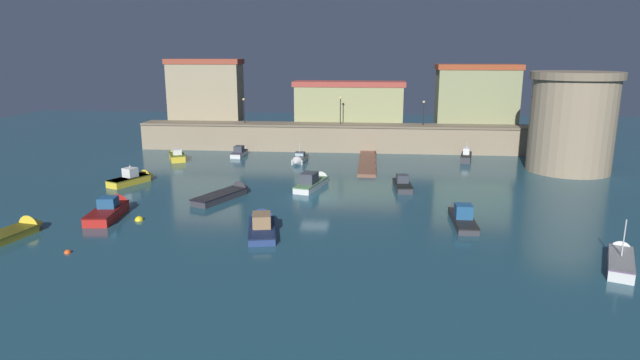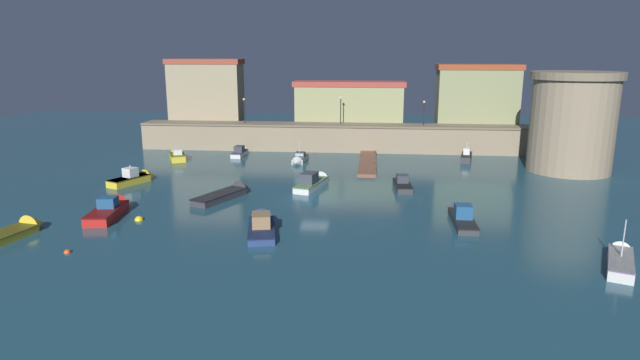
{
  "view_description": "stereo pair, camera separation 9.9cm",
  "coord_description": "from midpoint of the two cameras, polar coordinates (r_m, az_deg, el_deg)",
  "views": [
    {
      "loc": [
        5.09,
        -46.45,
        12.98
      ],
      "look_at": [
        0.0,
        5.12,
        0.61
      ],
      "focal_mm": 30.19,
      "sensor_mm": 36.0,
      "label": 1
    },
    {
      "loc": [
        5.19,
        -46.44,
        12.98
      ],
      "look_at": [
        0.0,
        5.12,
        0.61
      ],
      "focal_mm": 30.19,
      "sensor_mm": 36.0,
      "label": 2
    }
  ],
  "objects": [
    {
      "name": "ground_plane",
      "position": [
        48.5,
        -0.55,
        -2.09
      ],
      "size": [
        139.21,
        139.21,
        0.0
      ],
      "primitive_type": "plane",
      "color": "#1E4756"
    },
    {
      "name": "quay_wall",
      "position": [
        72.52,
        1.62,
        4.56
      ],
      "size": [
        52.39,
        3.94,
        3.59
      ],
      "color": "gray",
      "rests_on": "ground"
    },
    {
      "name": "old_town_backdrop",
      "position": [
        75.73,
        2.89,
        8.97
      ],
      "size": [
        48.59,
        4.71,
        8.67
      ],
      "color": "gray",
      "rests_on": "ground"
    },
    {
      "name": "fortress_tower",
      "position": [
        65.37,
        25.22,
        5.61
      ],
      "size": [
        9.53,
        9.53,
        10.92
      ],
      "color": "gray",
      "rests_on": "ground"
    },
    {
      "name": "pier_dock",
      "position": [
        63.92,
        5.11,
        1.83
      ],
      "size": [
        1.99,
        14.04,
        0.7
      ],
      "color": "brown",
      "rests_on": "ground"
    },
    {
      "name": "quay_lamp_0",
      "position": [
        73.91,
        -8.0,
        7.74
      ],
      "size": [
        0.32,
        0.32,
        3.33
      ],
      "color": "black",
      "rests_on": "quay_wall"
    },
    {
      "name": "quay_lamp_1",
      "position": [
        71.94,
        2.25,
        7.85
      ],
      "size": [
        0.32,
        0.32,
        3.65
      ],
      "color": "black",
      "rests_on": "quay_wall"
    },
    {
      "name": "quay_lamp_2",
      "position": [
        72.13,
        10.99,
        7.42
      ],
      "size": [
        0.32,
        0.32,
        3.19
      ],
      "color": "black",
      "rests_on": "quay_wall"
    },
    {
      "name": "moored_boat_0",
      "position": [
        40.69,
        -6.15,
        -4.61
      ],
      "size": [
        3.16,
        6.98,
        2.12
      ],
      "rotation": [
        0.0,
        0.0,
        1.77
      ],
      "color": "navy",
      "rests_on": "ground"
    },
    {
      "name": "moored_boat_1",
      "position": [
        57.83,
        -18.95,
        0.21
      ],
      "size": [
        3.71,
        5.65,
        2.33
      ],
      "rotation": [
        0.0,
        0.0,
        1.14
      ],
      "color": "gold",
      "rests_on": "ground"
    },
    {
      "name": "moored_boat_2",
      "position": [
        38.91,
        29.3,
        -7.23
      ],
      "size": [
        3.63,
        6.3,
        3.38
      ],
      "rotation": [
        0.0,
        0.0,
        1.18
      ],
      "color": "silver",
      "rests_on": "ground"
    },
    {
      "name": "moored_boat_3",
      "position": [
        44.75,
        -29.77,
        -4.88
      ],
      "size": [
        3.22,
        7.44,
        1.79
      ],
      "rotation": [
        0.0,
        0.0,
        1.38
      ],
      "color": "gold",
      "rests_on": "ground"
    },
    {
      "name": "moored_boat_4",
      "position": [
        68.83,
        -14.88,
        2.53
      ],
      "size": [
        3.4,
        4.79,
        1.83
      ],
      "rotation": [
        0.0,
        0.0,
        2.01
      ],
      "color": "gold",
      "rests_on": "ground"
    },
    {
      "name": "moored_boat_5",
      "position": [
        50.1,
        -9.62,
        -1.39
      ],
      "size": [
        4.54,
        7.28,
        1.66
      ],
      "rotation": [
        0.0,
        0.0,
        1.15
      ],
      "color": "#333338",
      "rests_on": "ground"
    },
    {
      "name": "moored_boat_6",
      "position": [
        47.35,
        -21.19,
        -2.8
      ],
      "size": [
        2.63,
        6.83,
        2.1
      ],
      "rotation": [
        0.0,
        0.0,
        1.69
      ],
      "color": "red",
      "rests_on": "ground"
    },
    {
      "name": "moored_boat_7",
      "position": [
        53.24,
        -0.57,
        -0.12
      ],
      "size": [
        3.27,
        7.15,
        2.09
      ],
      "rotation": [
        0.0,
        0.0,
        1.32
      ],
      "color": "silver",
      "rests_on": "ground"
    },
    {
      "name": "moored_boat_8",
      "position": [
        44.02,
        14.76,
        -3.61
      ],
      "size": [
        1.55,
        7.08,
        2.02
      ],
      "rotation": [
        0.0,
        0.0,
        1.57
      ],
      "color": "#333338",
      "rests_on": "ground"
    },
    {
      "name": "moored_boat_9",
      "position": [
        68.58,
        15.32,
        2.51
      ],
      "size": [
        2.16,
        5.22,
        2.54
      ],
      "rotation": [
        0.0,
        0.0,
        1.36
      ],
      "color": "#333338",
      "rests_on": "ground"
    },
    {
      "name": "moored_boat_10",
      "position": [
        64.65,
        -2.18,
        2.21
      ],
      "size": [
        1.64,
        4.92,
        2.71
      ],
      "rotation": [
        0.0,
        0.0,
        -1.64
      ],
      "color": "silver",
      "rests_on": "ground"
    },
    {
      "name": "moored_boat_11",
      "position": [
        53.54,
        8.68,
        -0.3
      ],
      "size": [
        1.87,
        5.58,
        1.73
      ],
      "rotation": [
        0.0,
        0.0,
        1.65
      ],
      "color": "#333338",
      "rests_on": "ground"
    },
    {
      "name": "moored_boat_12",
      "position": [
        69.96,
        -8.34,
        2.96
      ],
      "size": [
        1.5,
        4.7,
        1.66
      ],
      "rotation": [
        0.0,
        0.0,
        1.52
      ],
      "color": "silver",
      "rests_on": "ground"
    },
    {
      "name": "mooring_buoy_0",
      "position": [
        44.99,
        -18.57,
        -4.06
      ],
      "size": [
        0.68,
        0.68,
        0.68
      ],
      "primitive_type": "sphere",
      "color": "yellow",
      "rests_on": "ground"
    },
    {
      "name": "mooring_buoy_1",
      "position": [
        39.68,
        -25.13,
        -7.0
      ],
      "size": [
        0.46,
        0.46,
        0.46
      ],
      "primitive_type": "sphere",
      "color": "#EA4C19",
      "rests_on": "ground"
    }
  ]
}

